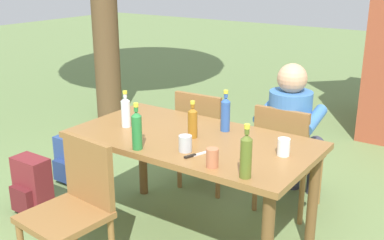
{
  "coord_description": "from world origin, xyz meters",
  "views": [
    {
      "loc": [
        1.66,
        -2.43,
        1.86
      ],
      "look_at": [
        0.0,
        0.0,
        0.89
      ],
      "focal_mm": 44.25,
      "sensor_mm": 36.0,
      "label": 1
    }
  ],
  "objects_px": {
    "dining_table": "(192,151)",
    "person_in_white_shirt": "(293,129)",
    "chair_far_left": "(205,135)",
    "bottle_clear": "(126,111)",
    "bottle_amber": "(193,122)",
    "backpack_by_near_side": "(72,160)",
    "bottle_blue": "(225,113)",
    "cup_steel": "(185,143)",
    "backpack_by_far_side": "(32,187)",
    "bottle_green": "(137,130)",
    "table_knife": "(198,154)",
    "chair_near_left": "(75,203)",
    "cup_white": "(284,147)",
    "bottle_olive": "(246,155)",
    "chair_far_right": "(286,153)",
    "cup_terracotta": "(212,158)"
  },
  "relations": [
    {
      "from": "chair_far_left",
      "to": "table_knife",
      "type": "xyz_separation_m",
      "value": [
        0.57,
        -0.96,
        0.28
      ]
    },
    {
      "from": "backpack_by_near_side",
      "to": "table_knife",
      "type": "bearing_deg",
      "value": -13.96
    },
    {
      "from": "dining_table",
      "to": "cup_steel",
      "type": "height_order",
      "value": "cup_steel"
    },
    {
      "from": "dining_table",
      "to": "chair_near_left",
      "type": "height_order",
      "value": "chair_near_left"
    },
    {
      "from": "bottle_green",
      "to": "bottle_clear",
      "type": "bearing_deg",
      "value": 140.77
    },
    {
      "from": "bottle_amber",
      "to": "backpack_by_near_side",
      "type": "bearing_deg",
      "value": 173.27
    },
    {
      "from": "person_in_white_shirt",
      "to": "bottle_green",
      "type": "distance_m",
      "value": 1.33
    },
    {
      "from": "bottle_amber",
      "to": "table_knife",
      "type": "distance_m",
      "value": 0.32
    },
    {
      "from": "bottle_blue",
      "to": "cup_steel",
      "type": "xyz_separation_m",
      "value": [
        -0.01,
        -0.46,
        -0.07
      ]
    },
    {
      "from": "cup_white",
      "to": "backpack_by_far_side",
      "type": "distance_m",
      "value": 2.01
    },
    {
      "from": "cup_steel",
      "to": "table_knife",
      "type": "distance_m",
      "value": 0.11
    },
    {
      "from": "person_in_white_shirt",
      "to": "cup_steel",
      "type": "distance_m",
      "value": 1.11
    },
    {
      "from": "bottle_blue",
      "to": "backpack_by_far_side",
      "type": "height_order",
      "value": "bottle_blue"
    },
    {
      "from": "chair_far_right",
      "to": "backpack_by_near_side",
      "type": "distance_m",
      "value": 1.88
    },
    {
      "from": "chair_far_left",
      "to": "bottle_clear",
      "type": "relative_size",
      "value": 3.34
    },
    {
      "from": "chair_far_left",
      "to": "bottle_amber",
      "type": "distance_m",
      "value": 0.9
    },
    {
      "from": "cup_terracotta",
      "to": "backpack_by_far_side",
      "type": "distance_m",
      "value": 1.72
    },
    {
      "from": "dining_table",
      "to": "person_in_white_shirt",
      "type": "distance_m",
      "value": 0.91
    },
    {
      "from": "cup_steel",
      "to": "person_in_white_shirt",
      "type": "bearing_deg",
      "value": 76.18
    },
    {
      "from": "dining_table",
      "to": "bottle_amber",
      "type": "height_order",
      "value": "bottle_amber"
    },
    {
      "from": "cup_steel",
      "to": "backpack_by_far_side",
      "type": "relative_size",
      "value": 0.22
    },
    {
      "from": "bottle_amber",
      "to": "table_knife",
      "type": "height_order",
      "value": "bottle_amber"
    },
    {
      "from": "cup_white",
      "to": "chair_far_right",
      "type": "bearing_deg",
      "value": 111.13
    },
    {
      "from": "backpack_by_far_side",
      "to": "bottle_blue",
      "type": "bearing_deg",
      "value": 24.75
    },
    {
      "from": "bottle_blue",
      "to": "cup_steel",
      "type": "distance_m",
      "value": 0.47
    },
    {
      "from": "chair_far_right",
      "to": "bottle_green",
      "type": "distance_m",
      "value": 1.28
    },
    {
      "from": "bottle_blue",
      "to": "backpack_by_far_side",
      "type": "distance_m",
      "value": 1.64
    },
    {
      "from": "chair_far_right",
      "to": "bottle_clear",
      "type": "bearing_deg",
      "value": -137.09
    },
    {
      "from": "bottle_olive",
      "to": "cup_terracotta",
      "type": "distance_m",
      "value": 0.23
    },
    {
      "from": "chair_far_right",
      "to": "backpack_by_far_side",
      "type": "xyz_separation_m",
      "value": [
        -1.61,
        -1.12,
        -0.27
      ]
    },
    {
      "from": "chair_near_left",
      "to": "person_in_white_shirt",
      "type": "distance_m",
      "value": 1.73
    },
    {
      "from": "chair_far_left",
      "to": "cup_terracotta",
      "type": "xyz_separation_m",
      "value": [
        0.73,
        -1.06,
        0.33
      ]
    },
    {
      "from": "dining_table",
      "to": "bottle_olive",
      "type": "bearing_deg",
      "value": -30.9
    },
    {
      "from": "chair_near_left",
      "to": "bottle_green",
      "type": "xyz_separation_m",
      "value": [
        0.2,
        0.36,
        0.41
      ]
    },
    {
      "from": "bottle_amber",
      "to": "bottle_clear",
      "type": "xyz_separation_m",
      "value": [
        -0.51,
        -0.09,
        0.0
      ]
    },
    {
      "from": "backpack_by_near_side",
      "to": "chair_far_left",
      "type": "bearing_deg",
      "value": 28.12
    },
    {
      "from": "chair_near_left",
      "to": "cup_terracotta",
      "type": "relative_size",
      "value": 7.92
    },
    {
      "from": "cup_white",
      "to": "dining_table",
      "type": "bearing_deg",
      "value": -175.47
    },
    {
      "from": "chair_near_left",
      "to": "bottle_green",
      "type": "height_order",
      "value": "bottle_green"
    },
    {
      "from": "chair_far_left",
      "to": "bottle_clear",
      "type": "height_order",
      "value": "bottle_clear"
    },
    {
      "from": "chair_far_left",
      "to": "cup_white",
      "type": "xyz_separation_m",
      "value": [
        0.99,
        -0.68,
        0.33
      ]
    },
    {
      "from": "chair_far_right",
      "to": "chair_far_left",
      "type": "relative_size",
      "value": 1.0
    },
    {
      "from": "chair_near_left",
      "to": "backpack_by_far_side",
      "type": "bearing_deg",
      "value": 159.12
    },
    {
      "from": "bottle_olive",
      "to": "cup_steel",
      "type": "xyz_separation_m",
      "value": [
        -0.48,
        0.12,
        -0.08
      ]
    },
    {
      "from": "bottle_amber",
      "to": "bottle_blue",
      "type": "height_order",
      "value": "bottle_blue"
    },
    {
      "from": "chair_far_right",
      "to": "cup_terracotta",
      "type": "bearing_deg",
      "value": -90.06
    },
    {
      "from": "chair_near_left",
      "to": "cup_steel",
      "type": "xyz_separation_m",
      "value": [
        0.47,
        0.5,
        0.33
      ]
    },
    {
      "from": "cup_terracotta",
      "to": "table_knife",
      "type": "bearing_deg",
      "value": 147.84
    },
    {
      "from": "chair_far_left",
      "to": "dining_table",
      "type": "bearing_deg",
      "value": -63.46
    },
    {
      "from": "table_knife",
      "to": "backpack_by_near_side",
      "type": "height_order",
      "value": "table_knife"
    }
  ]
}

